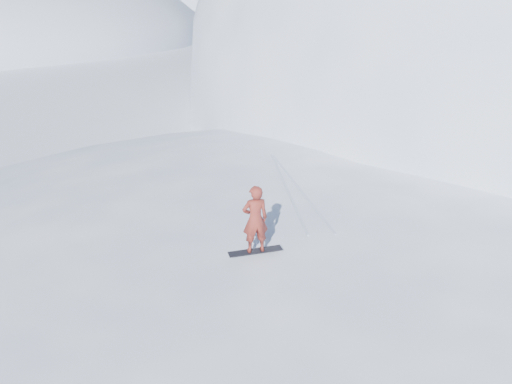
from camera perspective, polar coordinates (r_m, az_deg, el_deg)
ground at (r=13.34m, az=11.82°, el=-16.23°), size 400.00×400.00×0.00m
near_ridge at (r=15.89m, az=13.57°, el=-9.09°), size 36.00×28.00×4.80m
peak_shoulder at (r=33.54m, az=23.03°, el=7.47°), size 28.00×24.00×18.00m
far_ridge_c at (r=126.00m, az=-17.22°, el=19.24°), size 140.00×90.00×36.00m
wind_bumps at (r=14.91m, az=8.28°, el=-11.05°), size 16.00×14.40×1.00m
snowboard at (r=11.91m, az=-0.10°, el=-6.76°), size 1.31×0.60×0.02m
snowboarder at (r=11.50m, az=-0.10°, el=-3.13°), size 0.70×0.56×1.68m
board_tracks at (r=15.28m, az=4.23°, el=0.50°), size 1.64×5.94×0.04m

